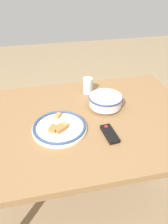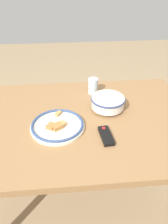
% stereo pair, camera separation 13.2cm
% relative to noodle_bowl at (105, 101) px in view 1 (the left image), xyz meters
% --- Properties ---
extents(ground_plane, '(8.00, 8.00, 0.00)m').
position_rel_noodle_bowl_xyz_m(ground_plane, '(0.20, 0.09, -0.83)').
color(ground_plane, '#9E8460').
extents(dining_table, '(1.46, 0.97, 0.78)m').
position_rel_noodle_bowl_xyz_m(dining_table, '(0.20, 0.09, -0.13)').
color(dining_table, olive).
rests_on(dining_table, ground_plane).
extents(noodle_bowl, '(0.22, 0.22, 0.08)m').
position_rel_noodle_bowl_xyz_m(noodle_bowl, '(0.00, 0.00, 0.00)').
color(noodle_bowl, silver).
rests_on(noodle_bowl, dining_table).
extents(food_plate, '(0.31, 0.31, 0.04)m').
position_rel_noodle_bowl_xyz_m(food_plate, '(0.32, 0.17, -0.03)').
color(food_plate, silver).
rests_on(food_plate, dining_table).
extents(tv_remote, '(0.07, 0.16, 0.02)m').
position_rel_noodle_bowl_xyz_m(tv_remote, '(0.06, 0.27, -0.04)').
color(tv_remote, black).
rests_on(tv_remote, dining_table).
extents(drinking_glass, '(0.07, 0.07, 0.11)m').
position_rel_noodle_bowl_xyz_m(drinking_glass, '(0.07, -0.21, 0.01)').
color(drinking_glass, silver).
rests_on(drinking_glass, dining_table).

